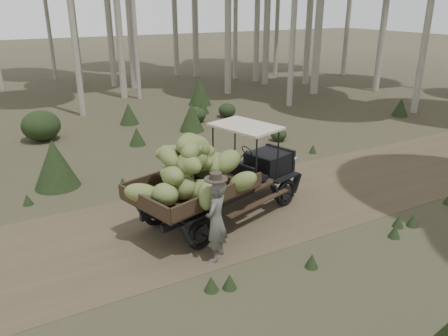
{
  "coord_description": "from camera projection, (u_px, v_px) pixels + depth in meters",
  "views": [
    {
      "loc": [
        -5.85,
        -8.39,
        4.89
      ],
      "look_at": [
        -1.2,
        -0.0,
        1.23
      ],
      "focal_mm": 35.0,
      "sensor_mm": 36.0,
      "label": 1
    }
  ],
  "objects": [
    {
      "name": "undergrowth",
      "position": [
        274.0,
        168.0,
        12.18
      ],
      "size": [
        22.97,
        24.11,
        1.39
      ],
      "color": "#233319",
      "rests_on": "ground"
    },
    {
      "name": "ground",
      "position": [
        265.0,
        204.0,
        11.25
      ],
      "size": [
        120.0,
        120.0,
        0.0
      ],
      "primitive_type": "plane",
      "color": "#473D2B",
      "rests_on": "ground"
    },
    {
      "name": "farmer",
      "position": [
        216.0,
        220.0,
        8.57
      ],
      "size": [
        0.75,
        0.72,
        1.87
      ],
      "rotation": [
        0.0,
        0.0,
        3.85
      ],
      "color": "#585650",
      "rests_on": "ground"
    },
    {
      "name": "banana_truck",
      "position": [
        205.0,
        169.0,
        9.73
      ],
      "size": [
        4.96,
        3.01,
        2.38
      ],
      "rotation": [
        0.0,
        0.0,
        0.29
      ],
      "color": "black",
      "rests_on": "ground"
    },
    {
      "name": "dirt_track",
      "position": [
        265.0,
        204.0,
        11.25
      ],
      "size": [
        70.0,
        4.0,
        0.01
      ],
      "primitive_type": "cube",
      "color": "brown",
      "rests_on": "ground"
    }
  ]
}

